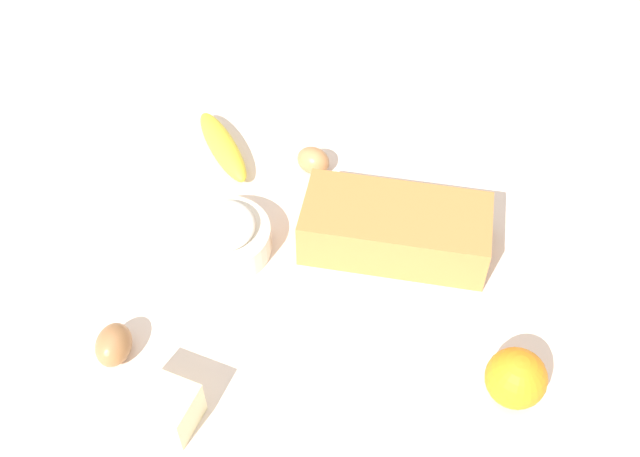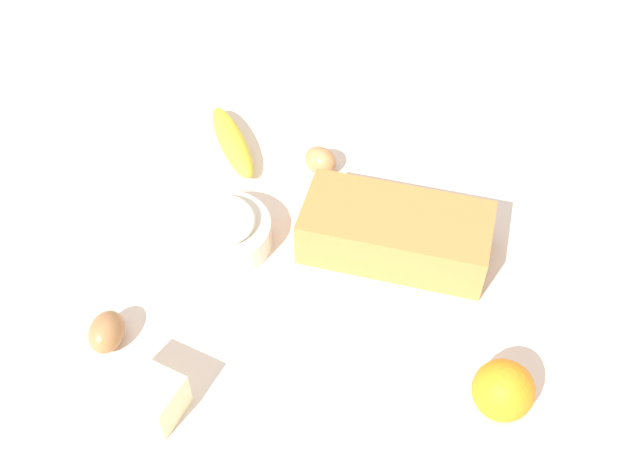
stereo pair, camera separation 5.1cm
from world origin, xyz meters
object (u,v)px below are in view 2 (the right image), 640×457
at_px(banana, 232,142).
at_px(orange_fruit, 503,390).
at_px(loaf_pan, 395,230).
at_px(egg_beside_bowl, 320,160).
at_px(flour_bowl, 223,230).
at_px(butter_block, 147,395).
at_px(egg_near_butter, 107,332).

bearing_deg(banana, orange_fruit, -47.89).
relative_size(loaf_pan, orange_fruit, 3.74).
bearing_deg(orange_fruit, egg_beside_bowl, 121.77).
height_order(loaf_pan, orange_fruit, same).
height_order(flour_bowl, butter_block, flour_bowl).
height_order(butter_block, egg_beside_bowl, butter_block).
xyz_separation_m(banana, orange_fruit, (0.42, -0.46, 0.02)).
bearing_deg(egg_near_butter, loaf_pan, 26.92).
height_order(loaf_pan, flour_bowl, loaf_pan).
bearing_deg(egg_beside_bowl, banana, 165.98).
bearing_deg(loaf_pan, egg_near_butter, -142.41).
xyz_separation_m(egg_near_butter, egg_beside_bowl, (0.27, 0.36, -0.00)).
distance_m(orange_fruit, butter_block, 0.45).
bearing_deg(butter_block, loaf_pan, 43.06).
relative_size(loaf_pan, egg_beside_bowl, 5.19).
bearing_deg(flour_bowl, egg_near_butter, -124.91).
bearing_deg(butter_block, banana, 86.20).
xyz_separation_m(flour_bowl, egg_beside_bowl, (0.14, 0.17, -0.01)).
bearing_deg(banana, flour_bowl, -84.57).
relative_size(loaf_pan, butter_block, 3.32).
height_order(flour_bowl, egg_beside_bowl, flour_bowl).
distance_m(banana, egg_near_butter, 0.42).
xyz_separation_m(orange_fruit, butter_block, (-0.45, -0.03, -0.01)).
bearing_deg(orange_fruit, egg_near_butter, 173.48).
distance_m(orange_fruit, egg_beside_bowl, 0.50).
bearing_deg(orange_fruit, banana, 132.11).
relative_size(orange_fruit, egg_beside_bowl, 1.39).
bearing_deg(loaf_pan, butter_block, -126.27).
bearing_deg(egg_beside_bowl, flour_bowl, -127.89).
bearing_deg(egg_near_butter, banana, 74.48).
xyz_separation_m(banana, egg_beside_bowl, (0.16, -0.04, 0.00)).
bearing_deg(flour_bowl, butter_block, -100.64).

